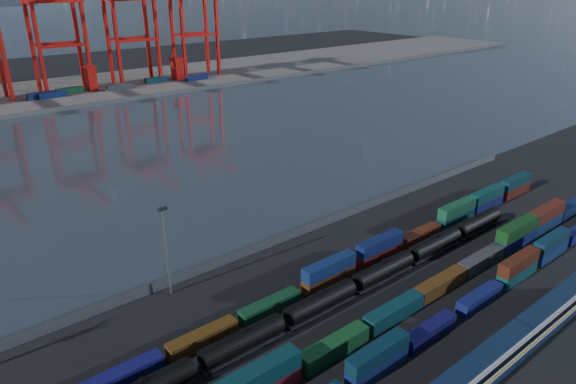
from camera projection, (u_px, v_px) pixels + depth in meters
ground at (397, 296)px, 89.34m from camera, size 700.00×700.00×0.00m
harbor_water at (139, 151)px, 164.06m from camera, size 700.00×700.00×0.00m
far_quay at (42, 94)px, 238.40m from camera, size 700.00×70.00×2.00m
passenger_train at (470, 379)px, 67.06m from camera, size 77.82×3.19×5.47m
container_row_south at (457, 309)px, 82.56m from camera, size 138.81×2.22×4.72m
container_row_mid at (409, 300)px, 84.96m from camera, size 142.26×2.52×5.36m
container_row_north at (403, 240)px, 104.02m from camera, size 115.40×2.32×4.94m
tanker_string at (284, 321)px, 79.37m from camera, size 122.71×3.05×4.37m
waterfront_fence at (294, 234)px, 108.88m from camera, size 160.12×0.12×2.20m
yard_light_mast at (166, 246)px, 86.65m from camera, size 1.60×0.40×16.60m
gantry_cranes at (12, 13)px, 215.25m from camera, size 198.41×44.95×60.87m
quay_containers at (24, 98)px, 220.72m from camera, size 172.58×10.99×2.60m
straddle_carriers at (40, 84)px, 227.18m from camera, size 140.00×7.00×11.10m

